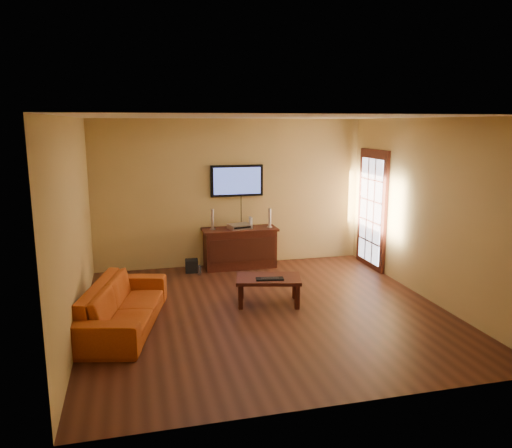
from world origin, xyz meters
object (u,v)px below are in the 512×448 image
object	(u,v)px
media_console	(240,248)
television	(237,181)
coffee_table	(268,281)
av_receiver	(239,226)
subwoofer	(192,266)
speaker_right	(270,219)
speaker_left	(212,220)
bottle	(200,270)
keyboard	(270,279)
sofa	(123,298)
game_console	(251,223)

from	to	relation	value
media_console	television	bearing A→B (deg)	90.00
coffee_table	media_console	bearing A→B (deg)	90.11
av_receiver	subwoofer	world-z (taller)	av_receiver
speaker_right	media_console	bearing A→B (deg)	176.49
television	speaker_left	bearing A→B (deg)	-158.02
speaker_left	bottle	size ratio (longest dim) A/B	2.04
television	media_console	bearing A→B (deg)	-90.00
speaker_left	subwoofer	size ratio (longest dim) A/B	1.67
media_console	speaker_right	xyz separation A→B (m)	(0.56, -0.03, 0.53)
keyboard	media_console	bearing A→B (deg)	89.91
sofa	subwoofer	distance (m)	2.53
sofa	speaker_left	world-z (taller)	speaker_left
av_receiver	television	bearing A→B (deg)	75.39
coffee_table	speaker_right	distance (m)	2.08
keyboard	subwoofer	bearing A→B (deg)	114.50
media_console	keyboard	size ratio (longest dim) A/B	3.28
media_console	speaker_right	world-z (taller)	speaker_right
media_console	keyboard	xyz separation A→B (m)	(-0.00, -2.07, 0.05)
coffee_table	sofa	bearing A→B (deg)	-170.00
television	subwoofer	distance (m)	1.75
sofa	keyboard	size ratio (longest dim) A/B	4.84
television	speaker_left	distance (m)	0.86
television	game_console	bearing A→B (deg)	-50.62
sofa	speaker_right	world-z (taller)	speaker_right
av_receiver	keyboard	world-z (taller)	av_receiver
television	coffee_table	xyz separation A→B (m)	(0.00, -2.18, -1.23)
sofa	speaker_left	bearing A→B (deg)	-20.22
media_console	game_console	world-z (taller)	game_console
television	keyboard	xyz separation A→B (m)	(-0.00, -2.29, -1.17)
speaker_left	bottle	world-z (taller)	speaker_left
media_console	bottle	size ratio (longest dim) A/B	7.46
game_console	speaker_right	bearing A→B (deg)	0.21
television	speaker_right	size ratio (longest dim) A/B	2.77
sofa	speaker_left	size ratio (longest dim) A/B	5.40
subwoofer	bottle	world-z (taller)	subwoofer
speaker_right	bottle	world-z (taller)	speaker_right
bottle	keyboard	world-z (taller)	keyboard
television	av_receiver	size ratio (longest dim) A/B	2.55
media_console	speaker_left	bearing A→B (deg)	177.82
media_console	subwoofer	bearing A→B (deg)	-174.38
av_receiver	keyboard	size ratio (longest dim) A/B	0.91
television	keyboard	size ratio (longest dim) A/B	2.33
sofa	media_console	bearing A→B (deg)	-28.09
coffee_table	speaker_left	distance (m)	2.12
subwoofer	sofa	bearing A→B (deg)	-112.18
speaker_right	av_receiver	xyz separation A→B (m)	(-0.57, 0.01, -0.12)
speaker_left	av_receiver	world-z (taller)	speaker_left
coffee_table	av_receiver	distance (m)	1.99
television	subwoofer	bearing A→B (deg)	-161.16
coffee_table	subwoofer	size ratio (longest dim) A/B	4.64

